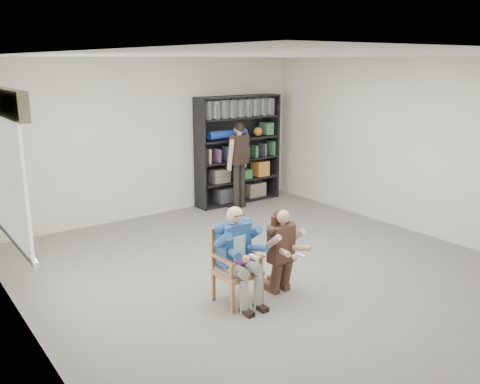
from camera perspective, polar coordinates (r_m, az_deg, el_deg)
room_shell at (r=6.33m, az=4.66°, el=2.23°), size 6.00×7.00×2.80m
floor at (r=6.76m, az=4.42°, el=-9.43°), size 6.00×7.00×0.01m
window_left at (r=5.90m, az=-24.69°, el=2.32°), size 0.16×2.00×1.75m
armchair at (r=5.91m, az=-0.31°, el=-8.32°), size 0.52×0.50×0.89m
seated_man at (r=5.86m, az=-0.32°, el=-7.11°), size 0.50×0.70×1.16m
kneeling_woman at (r=6.13m, az=4.79°, el=-6.68°), size 0.45×0.71×1.06m
bookshelf at (r=9.96m, az=-0.20°, el=4.74°), size 1.80×0.38×2.10m
standing_man at (r=9.57m, az=-0.11°, el=2.97°), size 0.57×0.41×1.65m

